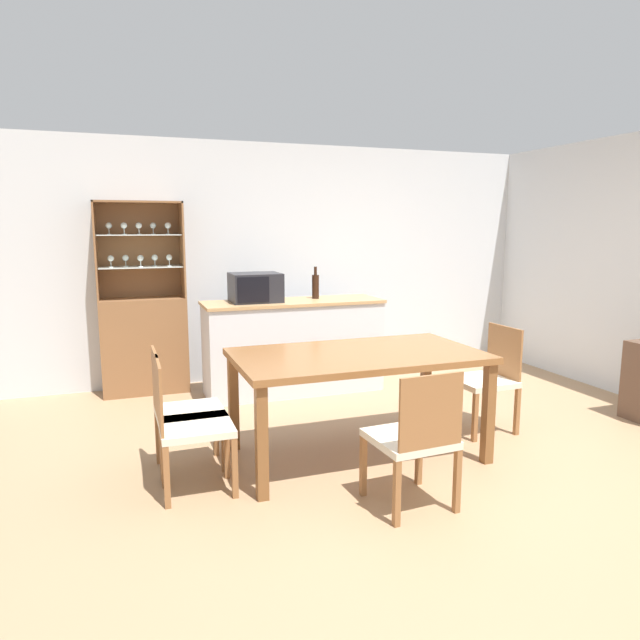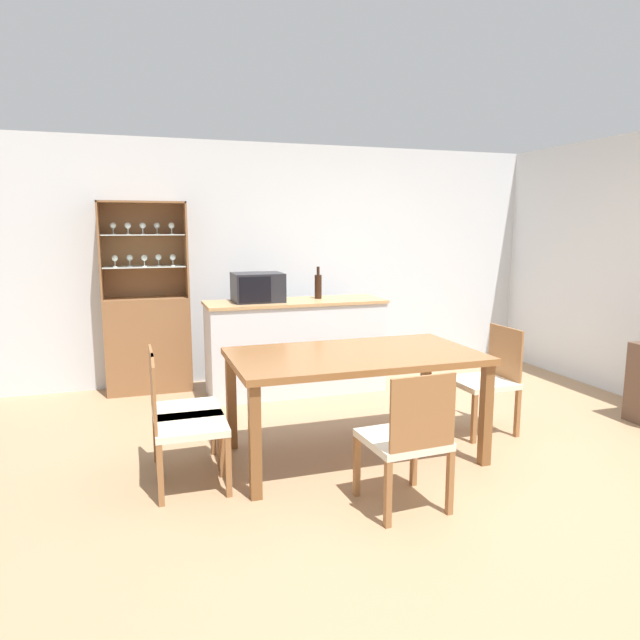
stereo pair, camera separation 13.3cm
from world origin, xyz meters
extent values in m
plane|color=#A37F5B|center=(0.00, 0.00, 0.00)|extent=(18.00, 18.00, 0.00)
cube|color=silver|center=(0.00, 2.63, 1.27)|extent=(6.80, 0.06, 2.55)
cube|color=silver|center=(-0.48, 1.92, 0.45)|extent=(1.76, 0.55, 0.91)
cube|color=tan|center=(-0.48, 1.92, 0.92)|extent=(1.79, 0.58, 0.03)
cube|color=brown|center=(-1.90, 2.42, 0.48)|extent=(0.83, 0.37, 0.96)
cube|color=brown|center=(-1.90, 2.59, 1.43)|extent=(0.83, 0.02, 0.95)
cube|color=brown|center=(-2.31, 2.42, 1.43)|extent=(0.02, 0.37, 0.95)
cube|color=brown|center=(-1.49, 2.42, 1.43)|extent=(0.02, 0.37, 0.95)
cube|color=brown|center=(-1.90, 2.42, 1.90)|extent=(0.83, 0.37, 0.02)
cube|color=silver|center=(-1.90, 2.42, 1.27)|extent=(0.79, 0.32, 0.01)
cube|color=silver|center=(-1.90, 2.42, 1.59)|extent=(0.79, 0.32, 0.01)
cylinder|color=silver|center=(-2.18, 2.39, 1.28)|extent=(0.04, 0.04, 0.01)
cylinder|color=silver|center=(-2.18, 2.39, 1.31)|extent=(0.01, 0.01, 0.06)
sphere|color=silver|center=(-2.18, 2.39, 1.36)|extent=(0.06, 0.06, 0.06)
cylinder|color=silver|center=(-2.18, 2.42, 1.59)|extent=(0.04, 0.04, 0.01)
cylinder|color=silver|center=(-2.18, 2.42, 1.62)|extent=(0.01, 0.01, 0.06)
sphere|color=silver|center=(-2.18, 2.42, 1.68)|extent=(0.06, 0.06, 0.06)
cylinder|color=silver|center=(-2.04, 2.44, 1.28)|extent=(0.04, 0.04, 0.01)
cylinder|color=silver|center=(-2.04, 2.44, 1.31)|extent=(0.01, 0.01, 0.06)
sphere|color=silver|center=(-2.04, 2.44, 1.36)|extent=(0.06, 0.06, 0.06)
cylinder|color=silver|center=(-2.04, 2.37, 1.59)|extent=(0.04, 0.04, 0.01)
cylinder|color=silver|center=(-2.04, 2.37, 1.62)|extent=(0.01, 0.01, 0.06)
sphere|color=silver|center=(-2.04, 2.37, 1.68)|extent=(0.06, 0.06, 0.06)
cylinder|color=silver|center=(-1.90, 2.37, 1.28)|extent=(0.04, 0.04, 0.01)
cylinder|color=silver|center=(-1.90, 2.37, 1.31)|extent=(0.01, 0.01, 0.06)
sphere|color=silver|center=(-1.90, 2.37, 1.36)|extent=(0.06, 0.06, 0.06)
cylinder|color=silver|center=(-1.90, 2.38, 1.59)|extent=(0.04, 0.04, 0.01)
cylinder|color=silver|center=(-1.90, 2.38, 1.62)|extent=(0.01, 0.01, 0.06)
sphere|color=silver|center=(-1.90, 2.38, 1.68)|extent=(0.06, 0.06, 0.06)
cylinder|color=silver|center=(-1.76, 2.42, 1.28)|extent=(0.04, 0.04, 0.01)
cylinder|color=silver|center=(-1.76, 2.42, 1.31)|extent=(0.01, 0.01, 0.06)
sphere|color=silver|center=(-1.76, 2.42, 1.36)|extent=(0.06, 0.06, 0.06)
cylinder|color=silver|center=(-1.76, 2.44, 1.59)|extent=(0.04, 0.04, 0.01)
cylinder|color=silver|center=(-1.76, 2.44, 1.62)|extent=(0.01, 0.01, 0.06)
sphere|color=silver|center=(-1.76, 2.44, 1.68)|extent=(0.06, 0.06, 0.06)
cylinder|color=silver|center=(-1.63, 2.38, 1.28)|extent=(0.04, 0.04, 0.01)
cylinder|color=silver|center=(-1.63, 2.38, 1.31)|extent=(0.01, 0.01, 0.06)
sphere|color=silver|center=(-1.63, 2.38, 1.36)|extent=(0.06, 0.06, 0.06)
cylinder|color=silver|center=(-1.63, 2.38, 1.59)|extent=(0.04, 0.04, 0.01)
cylinder|color=silver|center=(-1.63, 2.38, 1.62)|extent=(0.01, 0.01, 0.06)
sphere|color=silver|center=(-1.63, 2.38, 1.68)|extent=(0.06, 0.06, 0.06)
cube|color=brown|center=(-0.54, 0.18, 0.75)|extent=(1.76, 0.99, 0.05)
cube|color=brown|center=(-1.36, -0.25, 0.36)|extent=(0.07, 0.07, 0.73)
cube|color=brown|center=(0.28, -0.25, 0.36)|extent=(0.07, 0.07, 0.73)
cube|color=brown|center=(-1.36, 0.61, 0.36)|extent=(0.07, 0.07, 0.73)
cube|color=brown|center=(0.28, 0.61, 0.36)|extent=(0.07, 0.07, 0.73)
cube|color=beige|center=(-1.71, 0.03, 0.41)|extent=(0.46, 0.46, 0.05)
cube|color=#936038|center=(-1.93, 0.03, 0.65)|extent=(0.03, 0.41, 0.42)
cube|color=#936038|center=(-1.51, 0.23, 0.20)|extent=(0.04, 0.04, 0.39)
cube|color=#936038|center=(-1.51, -0.18, 0.20)|extent=(0.04, 0.04, 0.39)
cube|color=#936038|center=(-1.91, 0.24, 0.20)|extent=(0.04, 0.04, 0.39)
cube|color=#936038|center=(-1.92, -0.17, 0.20)|extent=(0.04, 0.04, 0.39)
cube|color=beige|center=(-1.71, 0.33, 0.41)|extent=(0.45, 0.45, 0.05)
cube|color=#936038|center=(-1.93, 0.32, 0.65)|extent=(0.02, 0.41, 0.42)
cube|color=#936038|center=(-1.51, 0.53, 0.20)|extent=(0.04, 0.04, 0.39)
cube|color=#936038|center=(-1.51, 0.12, 0.20)|extent=(0.04, 0.04, 0.39)
cube|color=#936038|center=(-1.92, 0.53, 0.20)|extent=(0.04, 0.04, 0.39)
cube|color=#936038|center=(-1.92, 0.12, 0.20)|extent=(0.04, 0.04, 0.39)
cube|color=beige|center=(0.64, 0.33, 0.41)|extent=(0.46, 0.46, 0.05)
cube|color=#936038|center=(0.85, 0.33, 0.65)|extent=(0.03, 0.41, 0.42)
cube|color=#936038|center=(0.44, 0.12, 0.20)|extent=(0.04, 0.04, 0.39)
cube|color=#936038|center=(0.43, 0.52, 0.20)|extent=(0.04, 0.04, 0.39)
cube|color=#936038|center=(0.84, 0.13, 0.20)|extent=(0.04, 0.04, 0.39)
cube|color=#936038|center=(0.83, 0.54, 0.20)|extent=(0.04, 0.04, 0.39)
cube|color=beige|center=(-0.54, -0.61, 0.41)|extent=(0.47, 0.47, 0.05)
cube|color=#936038|center=(-0.53, -0.82, 0.65)|extent=(0.41, 0.04, 0.42)
cube|color=#936038|center=(-0.75, -0.42, 0.20)|extent=(0.04, 0.04, 0.39)
cube|color=#936038|center=(-0.35, -0.39, 0.20)|extent=(0.04, 0.04, 0.39)
cube|color=#936038|center=(-0.73, -0.82, 0.20)|extent=(0.04, 0.04, 0.39)
cube|color=#936038|center=(-0.33, -0.80, 0.20)|extent=(0.04, 0.04, 0.39)
cube|color=#232328|center=(-0.86, 1.96, 1.08)|extent=(0.48, 0.40, 0.28)
cube|color=black|center=(-0.92, 1.76, 1.08)|extent=(0.31, 0.01, 0.24)
cylinder|color=black|center=(-0.22, 2.00, 1.06)|extent=(0.07, 0.07, 0.24)
cylinder|color=black|center=(-0.22, 2.00, 1.22)|extent=(0.03, 0.03, 0.08)
camera|label=1|loc=(-2.15, -3.48, 1.67)|focal=32.00mm
camera|label=2|loc=(-2.02, -3.52, 1.67)|focal=32.00mm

